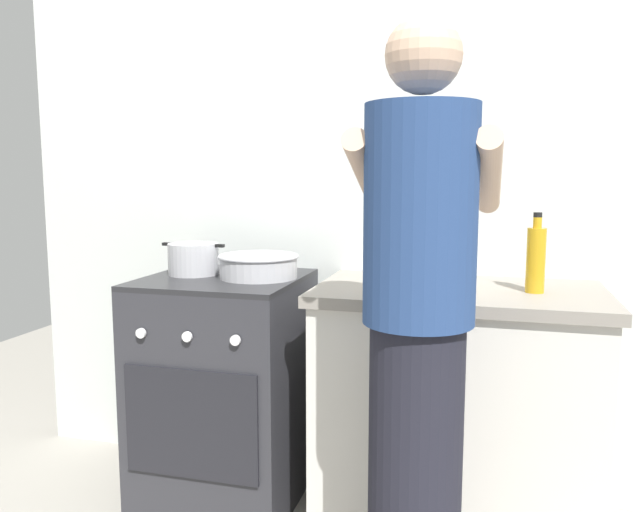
{
  "coord_description": "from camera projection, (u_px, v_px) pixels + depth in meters",
  "views": [
    {
      "loc": [
        0.65,
        -2.06,
        1.3
      ],
      "look_at": [
        0.05,
        0.12,
        1.0
      ],
      "focal_mm": 34.97,
      "sensor_mm": 36.0,
      "label": 1
    }
  ],
  "objects": [
    {
      "name": "oil_bottle",
      "position": [
        536.0,
        259.0,
        2.1
      ],
      "size": [
        0.06,
        0.06,
        0.27
      ],
      "color": "gold",
      "rests_on": "countertop"
    },
    {
      "name": "mixing_bowl",
      "position": [
        259.0,
        265.0,
        2.41
      ],
      "size": [
        0.31,
        0.31,
        0.09
      ],
      "color": "#B7B7BC",
      "rests_on": "stove_range"
    },
    {
      "name": "spice_bottle",
      "position": [
        466.0,
        277.0,
        2.15
      ],
      "size": [
        0.04,
        0.04,
        0.1
      ],
      "color": "silver",
      "rests_on": "countertop"
    },
    {
      "name": "utensil_crock",
      "position": [
        404.0,
        253.0,
        2.42
      ],
      "size": [
        0.1,
        0.1,
        0.33
      ],
      "color": "silver",
      "rests_on": "countertop"
    },
    {
      "name": "stove_range",
      "position": [
        225.0,
        388.0,
        2.49
      ],
      "size": [
        0.6,
        0.62,
        0.9
      ],
      "color": "#2D2D33",
      "rests_on": "ground"
    },
    {
      "name": "person",
      "position": [
        418.0,
        337.0,
        1.69
      ],
      "size": [
        0.41,
        0.5,
        1.7
      ],
      "color": "black",
      "rests_on": "ground"
    },
    {
      "name": "back_wall",
      "position": [
        379.0,
        186.0,
        2.58
      ],
      "size": [
        3.2,
        0.1,
        2.5
      ],
      "color": "silver",
      "rests_on": "ground"
    },
    {
      "name": "pot",
      "position": [
        193.0,
        259.0,
        2.48
      ],
      "size": [
        0.27,
        0.2,
        0.12
      ],
      "color": "#B2B2B7",
      "rests_on": "stove_range"
    },
    {
      "name": "countertop",
      "position": [
        455.0,
        410.0,
        2.25
      ],
      "size": [
        1.0,
        0.6,
        0.9
      ],
      "color": "silver",
      "rests_on": "ground"
    }
  ]
}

